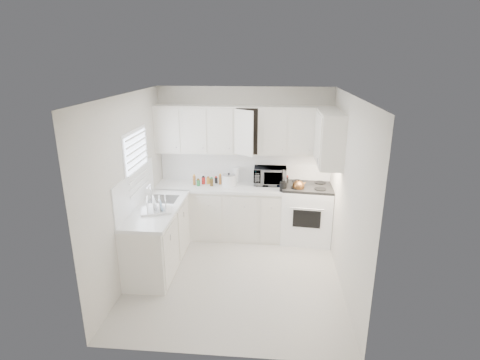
# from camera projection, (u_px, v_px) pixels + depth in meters

# --- Properties ---
(floor) EXTENTS (3.20, 3.20, 0.00)m
(floor) POSITION_uv_depth(u_px,v_px,m) (236.00, 275.00, 5.61)
(floor) COLOR beige
(floor) RESTS_ON ground
(ceiling) EXTENTS (3.20, 3.20, 0.00)m
(ceiling) POSITION_uv_depth(u_px,v_px,m) (235.00, 95.00, 4.82)
(ceiling) COLOR white
(ceiling) RESTS_ON ground
(wall_back) EXTENTS (3.00, 0.00, 3.00)m
(wall_back) POSITION_uv_depth(u_px,v_px,m) (245.00, 162.00, 6.73)
(wall_back) COLOR beige
(wall_back) RESTS_ON ground
(wall_front) EXTENTS (3.00, 0.00, 3.00)m
(wall_front) POSITION_uv_depth(u_px,v_px,m) (219.00, 247.00, 3.70)
(wall_front) COLOR beige
(wall_front) RESTS_ON ground
(wall_left) EXTENTS (0.00, 3.20, 3.20)m
(wall_left) POSITION_uv_depth(u_px,v_px,m) (129.00, 189.00, 5.34)
(wall_left) COLOR beige
(wall_left) RESTS_ON ground
(wall_right) EXTENTS (0.00, 3.20, 3.20)m
(wall_right) POSITION_uv_depth(u_px,v_px,m) (347.00, 195.00, 5.09)
(wall_right) COLOR beige
(wall_right) RESTS_ON ground
(window_blinds) EXTENTS (0.06, 0.96, 1.06)m
(window_blinds) POSITION_uv_depth(u_px,v_px,m) (138.00, 165.00, 5.59)
(window_blinds) COLOR white
(window_blinds) RESTS_ON wall_left
(lower_cabinets_back) EXTENTS (2.22, 0.60, 0.90)m
(lower_cabinets_back) POSITION_uv_depth(u_px,v_px,m) (221.00, 212.00, 6.74)
(lower_cabinets_back) COLOR beige
(lower_cabinets_back) RESTS_ON floor
(lower_cabinets_left) EXTENTS (0.60, 1.60, 0.90)m
(lower_cabinets_left) POSITION_uv_depth(u_px,v_px,m) (158.00, 238.00, 5.77)
(lower_cabinets_left) COLOR beige
(lower_cabinets_left) RESTS_ON floor
(countertop_back) EXTENTS (2.24, 0.64, 0.05)m
(countertop_back) POSITION_uv_depth(u_px,v_px,m) (221.00, 187.00, 6.59)
(countertop_back) COLOR silver
(countertop_back) RESTS_ON lower_cabinets_back
(countertop_left) EXTENTS (0.64, 1.62, 0.05)m
(countertop_left) POSITION_uv_depth(u_px,v_px,m) (157.00, 209.00, 5.62)
(countertop_left) COLOR silver
(countertop_left) RESTS_ON lower_cabinets_left
(backsplash_back) EXTENTS (2.98, 0.02, 0.55)m
(backsplash_back) POSITION_uv_depth(u_px,v_px,m) (244.00, 166.00, 6.75)
(backsplash_back) COLOR white
(backsplash_back) RESTS_ON wall_back
(backsplash_left) EXTENTS (0.02, 1.60, 0.55)m
(backsplash_left) POSITION_uv_depth(u_px,v_px,m) (135.00, 189.00, 5.55)
(backsplash_left) COLOR white
(backsplash_left) RESTS_ON wall_left
(upper_cabinets_back) EXTENTS (3.00, 0.33, 0.80)m
(upper_cabinets_back) POSITION_uv_depth(u_px,v_px,m) (244.00, 153.00, 6.51)
(upper_cabinets_back) COLOR beige
(upper_cabinets_back) RESTS_ON wall_back
(upper_cabinets_right) EXTENTS (0.33, 0.90, 0.80)m
(upper_cabinets_right) POSITION_uv_depth(u_px,v_px,m) (328.00, 164.00, 5.82)
(upper_cabinets_right) COLOR beige
(upper_cabinets_right) RESTS_ON wall_right
(sink) EXTENTS (0.42, 0.38, 0.30)m
(sink) POSITION_uv_depth(u_px,v_px,m) (163.00, 192.00, 5.91)
(sink) COLOR gray
(sink) RESTS_ON countertop_left
(stove) EXTENTS (0.90, 0.76, 1.28)m
(stove) POSITION_uv_depth(u_px,v_px,m) (307.00, 205.00, 6.53)
(stove) COLOR white
(stove) RESTS_ON floor
(tea_kettle) EXTENTS (0.29, 0.27, 0.23)m
(tea_kettle) POSITION_uv_depth(u_px,v_px,m) (298.00, 185.00, 6.27)
(tea_kettle) COLOR brown
(tea_kettle) RESTS_ON stove
(frying_pan) EXTENTS (0.38, 0.51, 0.04)m
(frying_pan) POSITION_uv_depth(u_px,v_px,m) (318.00, 185.00, 6.57)
(frying_pan) COLOR black
(frying_pan) RESTS_ON stove
(microwave) EXTENTS (0.56, 0.31, 0.38)m
(microwave) POSITION_uv_depth(u_px,v_px,m) (270.00, 174.00, 6.59)
(microwave) COLOR gray
(microwave) RESTS_ON countertop_back
(rice_cooker) EXTENTS (0.28, 0.28, 0.23)m
(rice_cooker) POSITION_uv_depth(u_px,v_px,m) (229.00, 179.00, 6.52)
(rice_cooker) COLOR white
(rice_cooker) RESTS_ON countertop_back
(paper_towel) EXTENTS (0.12, 0.12, 0.27)m
(paper_towel) POSITION_uv_depth(u_px,v_px,m) (236.00, 175.00, 6.69)
(paper_towel) COLOR white
(paper_towel) RESTS_ON countertop_back
(utensil_crock) EXTENTS (0.16, 0.16, 0.39)m
(utensil_crock) POSITION_uv_depth(u_px,v_px,m) (283.00, 180.00, 6.24)
(utensil_crock) COLOR black
(utensil_crock) RESTS_ON countertop_back
(dish_rack) EXTENTS (0.50, 0.43, 0.23)m
(dish_rack) POSITION_uv_depth(u_px,v_px,m) (156.00, 204.00, 5.43)
(dish_rack) COLOR white
(dish_rack) RESTS_ON countertop_left
(spice_left_0) EXTENTS (0.06, 0.06, 0.13)m
(spice_left_0) POSITION_uv_depth(u_px,v_px,m) (196.00, 179.00, 6.72)
(spice_left_0) COLOR #9F5F2B
(spice_left_0) RESTS_ON countertop_back
(spice_left_1) EXTENTS (0.06, 0.06, 0.13)m
(spice_left_1) POSITION_uv_depth(u_px,v_px,m) (199.00, 181.00, 6.63)
(spice_left_1) COLOR #267438
(spice_left_1) RESTS_ON countertop_back
(spice_left_2) EXTENTS (0.06, 0.06, 0.13)m
(spice_left_2) POSITION_uv_depth(u_px,v_px,m) (204.00, 179.00, 6.71)
(spice_left_2) COLOR red
(spice_left_2) RESTS_ON countertop_back
(spice_left_3) EXTENTS (0.06, 0.06, 0.13)m
(spice_left_3) POSITION_uv_depth(u_px,v_px,m) (207.00, 181.00, 6.62)
(spice_left_3) COLOR gold
(spice_left_3) RESTS_ON countertop_back
(spice_left_4) EXTENTS (0.06, 0.06, 0.13)m
(spice_left_4) POSITION_uv_depth(u_px,v_px,m) (213.00, 179.00, 6.69)
(spice_left_4) COLOR #523917
(spice_left_4) RESTS_ON countertop_back
(spice_left_5) EXTENTS (0.06, 0.06, 0.13)m
(spice_left_5) POSITION_uv_depth(u_px,v_px,m) (216.00, 181.00, 6.60)
(spice_left_5) COLOR black
(spice_left_5) RESTS_ON countertop_back
(spice_left_6) EXTENTS (0.06, 0.06, 0.13)m
(spice_left_6) POSITION_uv_depth(u_px,v_px,m) (221.00, 180.00, 6.68)
(spice_left_6) COLOR #9F5F2B
(spice_left_6) RESTS_ON countertop_back
(sauce_right_0) EXTENTS (0.06, 0.06, 0.19)m
(sauce_right_0) POSITION_uv_depth(u_px,v_px,m) (277.00, 179.00, 6.63)
(sauce_right_0) COLOR red
(sauce_right_0) RESTS_ON countertop_back
(sauce_right_1) EXTENTS (0.06, 0.06, 0.19)m
(sauce_right_1) POSITION_uv_depth(u_px,v_px,m) (280.00, 180.00, 6.57)
(sauce_right_1) COLOR gold
(sauce_right_1) RESTS_ON countertop_back
(sauce_right_2) EXTENTS (0.06, 0.06, 0.19)m
(sauce_right_2) POSITION_uv_depth(u_px,v_px,m) (283.00, 179.00, 6.62)
(sauce_right_2) COLOR #523917
(sauce_right_2) RESTS_ON countertop_back
(sauce_right_3) EXTENTS (0.06, 0.06, 0.19)m
(sauce_right_3) POSITION_uv_depth(u_px,v_px,m) (287.00, 180.00, 6.56)
(sauce_right_3) COLOR black
(sauce_right_3) RESTS_ON countertop_back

